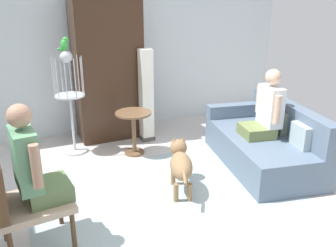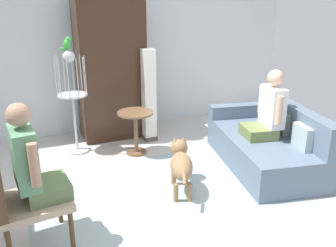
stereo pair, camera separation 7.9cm
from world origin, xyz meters
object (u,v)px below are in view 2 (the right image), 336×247
armchair (16,194)px  bird_cage_stand (73,101)px  column_lamp (149,96)px  dog (181,163)px  person_on_armchair (31,162)px  parrot (67,44)px  armoire_cabinet (111,71)px  person_on_couch (268,111)px  round_end_table (136,126)px  couch (267,144)px

armchair → bird_cage_stand: bearing=68.0°
bird_cage_stand → column_lamp: (1.12, 0.01, -0.06)m
dog → column_lamp: column_lamp is taller
person_on_armchair → parrot: (0.64, 1.96, 0.72)m
person_on_armchair → dog: (1.57, 0.38, -0.47)m
dog → column_lamp: bearing=83.0°
bird_cage_stand → armoire_cabinet: (0.65, 0.41, 0.29)m
dog → column_lamp: (0.20, 1.60, 0.36)m
person_on_couch → parrot: (-2.21, 1.43, 0.78)m
person_on_couch → dog: 1.36m
round_end_table → parrot: 1.42m
parrot → round_end_table: bearing=-28.0°
person_on_couch → parrot: bearing=147.1°
dog → parrot: size_ratio=4.81×
parrot → armoire_cabinet: size_ratio=0.08×
dog → bird_cage_stand: size_ratio=0.58×
armchair → round_end_table: armchair is taller
person_on_couch → dog: size_ratio=1.03×
round_end_table → dog: (0.15, -1.17, -0.07)m
parrot → column_lamp: parrot is taller
person_on_couch → parrot: parrot is taller
round_end_table → parrot: (-0.78, 0.41, 1.12)m
armchair → column_lamp: bearing=46.1°
person_on_couch → armoire_cabinet: bearing=130.2°
couch → parrot: (-2.26, 1.41, 1.25)m
person_on_armchair → dog: bearing=13.5°
person_on_couch → bird_cage_stand: bird_cage_stand is taller
person_on_armchair → bird_cage_stand: bearing=71.8°
person_on_armchair → armoire_cabinet: 2.71m
couch → person_on_couch: (-0.05, -0.02, 0.47)m
person_on_armchair → round_end_table: 2.14m
person_on_couch → round_end_table: size_ratio=1.40×
person_on_armchair → person_on_couch: bearing=10.7°
parrot → armchair: bearing=-111.7°
parrot → person_on_armchair: bearing=-108.0°
armoire_cabinet → dog: bearing=-82.3°
person_on_armchair → armoire_cabinet: bearing=61.2°
round_end_table → parrot: bearing=152.0°
armoire_cabinet → person_on_armchair: bearing=-118.8°
bird_cage_stand → armoire_cabinet: 0.82m
parrot → couch: bearing=-32.0°
round_end_table → bird_cage_stand: 0.94m
person_on_armchair → armoire_cabinet: size_ratio=0.42×
couch → column_lamp: column_lamp is taller
armchair → bird_cage_stand: bird_cage_stand is taller
person_on_armchair → dog: size_ratio=1.05×
armchair → bird_cage_stand: size_ratio=0.66×
couch → round_end_table: couch is taller
person_on_couch → person_on_armchair: person_on_armchair is taller
person_on_couch → bird_cage_stand: size_ratio=0.60×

